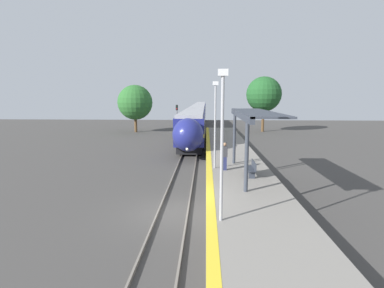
% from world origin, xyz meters
% --- Properties ---
extents(ground_plane, '(120.00, 120.00, 0.00)m').
position_xyz_m(ground_plane, '(0.00, 0.00, 0.00)').
color(ground_plane, '#423F3D').
extents(rail_left, '(0.08, 90.00, 0.15)m').
position_xyz_m(rail_left, '(-0.72, 0.00, 0.07)').
color(rail_left, slate).
rests_on(rail_left, ground_plane).
extents(rail_right, '(0.08, 90.00, 0.15)m').
position_xyz_m(rail_right, '(0.72, 0.00, 0.07)').
color(rail_right, slate).
rests_on(rail_right, ground_plane).
extents(train, '(2.87, 78.76, 3.97)m').
position_xyz_m(train, '(0.00, 49.86, 2.27)').
color(train, black).
rests_on(train, ground_plane).
extents(platform_right, '(4.14, 64.00, 0.97)m').
position_xyz_m(platform_right, '(3.68, 0.00, 0.48)').
color(platform_right, gray).
rests_on(platform_right, ground_plane).
extents(platform_bench, '(0.44, 1.64, 0.89)m').
position_xyz_m(platform_bench, '(4.33, 3.57, 1.44)').
color(platform_bench, '#2D333D').
rests_on(platform_bench, platform_right).
extents(person_waiting, '(0.36, 0.24, 1.79)m').
position_xyz_m(person_waiting, '(2.79, 4.92, 1.90)').
color(person_waiting, navy).
rests_on(person_waiting, platform_right).
extents(railway_signal, '(0.28, 0.28, 4.59)m').
position_xyz_m(railway_signal, '(-2.32, 26.09, 2.79)').
color(railway_signal, '#59595E').
rests_on(railway_signal, ground_plane).
extents(lamppost_near, '(0.36, 0.20, 5.64)m').
position_xyz_m(lamppost_near, '(2.17, -3.07, 4.18)').
color(lamppost_near, '#9E9EA3').
rests_on(lamppost_near, platform_right).
extents(lamppost_mid, '(0.36, 0.20, 5.64)m').
position_xyz_m(lamppost_mid, '(2.17, 5.44, 4.18)').
color(lamppost_mid, '#9E9EA3').
rests_on(lamppost_mid, platform_right).
extents(station_canopy, '(2.02, 9.42, 3.83)m').
position_xyz_m(station_canopy, '(4.15, 3.74, 4.51)').
color(station_canopy, '#333842').
rests_on(station_canopy, platform_right).
extents(background_tree_left, '(5.54, 5.54, 7.54)m').
position_xyz_m(background_tree_left, '(-9.77, 33.82, 4.76)').
color(background_tree_left, brown).
rests_on(background_tree_left, ground_plane).
extents(background_tree_right, '(5.64, 5.64, 8.89)m').
position_xyz_m(background_tree_right, '(10.87, 35.41, 6.05)').
color(background_tree_right, brown).
rests_on(background_tree_right, ground_plane).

